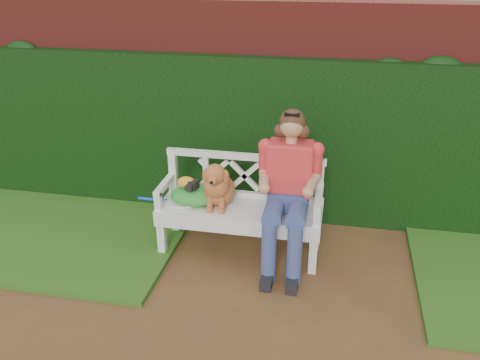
# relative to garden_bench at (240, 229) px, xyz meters

# --- Properties ---
(ground) EXTENTS (60.00, 60.00, 0.00)m
(ground) POSITION_rel_garden_bench_xyz_m (0.49, -0.89, -0.24)
(ground) COLOR brown
(brick_wall) EXTENTS (10.00, 0.30, 2.20)m
(brick_wall) POSITION_rel_garden_bench_xyz_m (0.49, 1.01, 0.86)
(brick_wall) COLOR maroon
(brick_wall) RESTS_ON ground
(ivy_hedge) EXTENTS (10.00, 0.18, 1.70)m
(ivy_hedge) POSITION_rel_garden_bench_xyz_m (0.49, 0.79, 0.61)
(ivy_hedge) COLOR #144811
(ivy_hedge) RESTS_ON ground
(grass_left) EXTENTS (2.60, 2.00, 0.05)m
(grass_left) POSITION_rel_garden_bench_xyz_m (-1.91, 0.01, -0.21)
(grass_left) COLOR #2D571F
(grass_left) RESTS_ON ground
(garden_bench) EXTENTS (1.60, 0.65, 0.48)m
(garden_bench) POSITION_rel_garden_bench_xyz_m (0.00, 0.00, 0.00)
(garden_bench) COLOR white
(garden_bench) RESTS_ON ground
(seated_woman) EXTENTS (0.67, 0.84, 1.40)m
(seated_woman) POSITION_rel_garden_bench_xyz_m (0.44, -0.02, 0.46)
(seated_woman) COLOR #F05369
(seated_woman) RESTS_ON ground
(dog) EXTENTS (0.40, 0.48, 0.46)m
(dog) POSITION_rel_garden_bench_xyz_m (-0.20, -0.02, 0.47)
(dog) COLOR #A96B26
(dog) RESTS_ON garden_bench
(tennis_racket) EXTENTS (0.65, 0.45, 0.03)m
(tennis_racket) POSITION_rel_garden_bench_xyz_m (-0.59, -0.04, 0.25)
(tennis_racket) COLOR silver
(tennis_racket) RESTS_ON garden_bench
(green_bag) EXTENTS (0.56, 0.51, 0.16)m
(green_bag) POSITION_rel_garden_bench_xyz_m (-0.43, 0.00, 0.32)
(green_bag) COLOR #2B7F27
(green_bag) RESTS_ON garden_bench
(camera_item) EXTENTS (0.14, 0.12, 0.08)m
(camera_item) POSITION_rel_garden_bench_xyz_m (-0.45, -0.02, 0.44)
(camera_item) COLOR black
(camera_item) RESTS_ON green_bag
(baseball_glove) EXTENTS (0.19, 0.16, 0.10)m
(baseball_glove) POSITION_rel_garden_bench_xyz_m (-0.50, -0.01, 0.45)
(baseball_glove) COLOR orange
(baseball_glove) RESTS_ON green_bag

